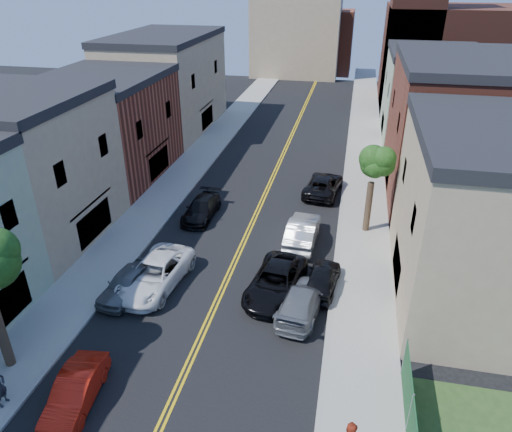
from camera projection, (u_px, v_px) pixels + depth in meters
The scene contains 23 objects.
sidewalk_left at pixel (193, 162), 44.10m from camera, with size 3.20×100.00×0.15m, color gray.
sidewalk_right at pixel (366, 175), 41.25m from camera, with size 3.20×100.00×0.15m, color gray.
curb_left at pixel (211, 163), 43.79m from camera, with size 0.30×100.00×0.15m, color gray.
curb_right at pixel (345, 174), 41.57m from camera, with size 0.30×100.00×0.15m, color gray.
bldg_left_tan_near at pixel (23, 173), 30.15m from camera, with size 9.00×10.00×9.00m, color #998466.
bldg_left_brick at pixel (106, 130), 39.91m from camera, with size 9.00×12.00×8.00m, color brown.
bldg_left_tan_far at pixel (166, 85), 51.69m from camera, with size 9.00×16.00×9.50m, color #998466.
bldg_right_tan at pixel (495, 224), 24.23m from camera, with size 9.00×12.00×9.00m, color #998466.
bldg_right_brick at pixel (454, 132), 36.12m from camera, with size 9.00×14.00×10.00m, color brown.
bldg_right_palegrn at pixel (431, 98), 48.60m from camera, with size 9.00×12.00×8.50m, color gray.
church at pixel (440, 47), 59.85m from camera, with size 16.20×14.20×22.60m.
backdrop_left at pixel (296, 38), 77.03m from camera, with size 14.00×8.00×12.00m, color #998466.
backdrop_center at pixel (322, 42), 80.24m from camera, with size 10.00×8.00×10.00m, color brown.
tree_right_far at pixel (375, 152), 29.94m from camera, with size 4.40×4.40×8.03m.
red_sedan at pixel (75, 391), 19.43m from camera, with size 1.46×4.18×1.38m, color red.
white_pickup at pixel (155, 274), 26.67m from camera, with size 2.72×5.90×1.64m, color white.
grey_car_left at pixel (127, 283), 26.04m from camera, with size 1.74×4.33×1.47m, color #575A5E.
black_car_left at pixel (201, 208), 34.20m from camera, with size 1.94×4.77×1.38m, color black.
grey_car_right at pixel (302, 301), 24.65m from camera, with size 2.01×4.95×1.44m, color slate.
black_car_right at pixel (322, 278), 26.45m from camera, with size 1.68×4.16×1.42m, color black.
silver_car_right at pixel (303, 231), 30.91m from camera, with size 1.81×5.19×1.71m, color #B7BBC0.
dark_car_right_far at pixel (323, 185), 37.78m from camera, with size 2.51×5.44×1.51m, color black.
black_suv_lane at pixel (276, 282), 26.08m from camera, with size 2.57×5.58×1.55m, color black.
Camera 1 is at (6.30, 0.68, 16.12)m, focal length 33.17 mm.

